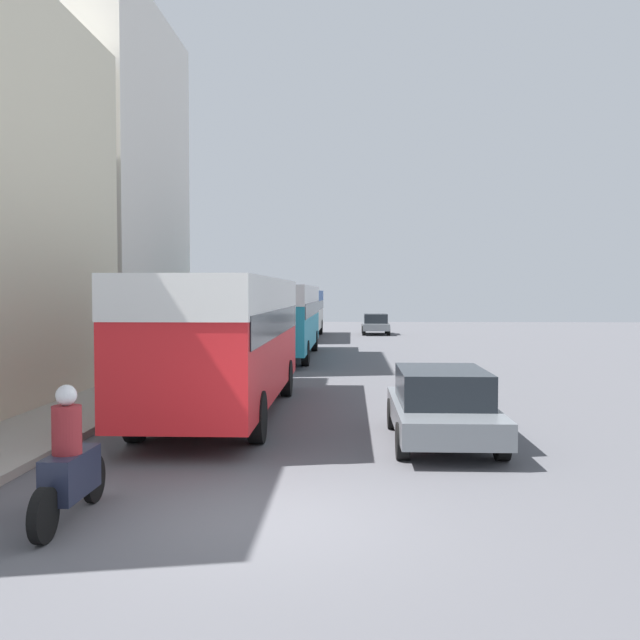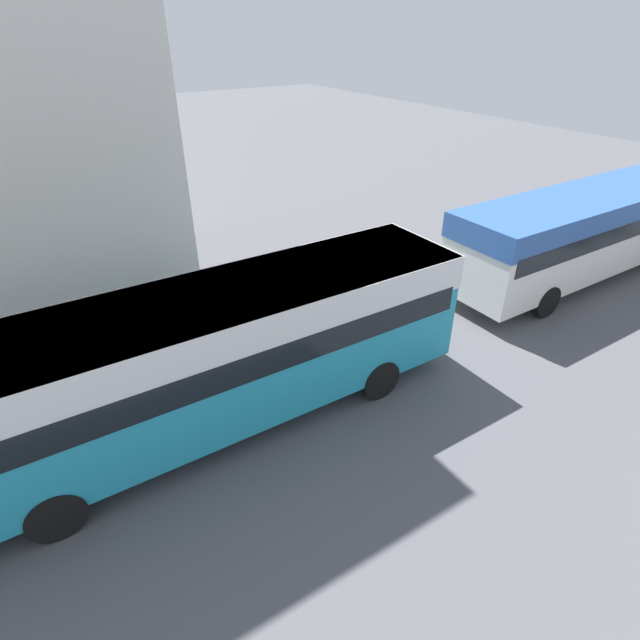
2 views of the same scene
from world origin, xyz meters
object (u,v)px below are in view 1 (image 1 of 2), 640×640
car_far_curb (442,404)px  pedestrian_near_curb (210,332)px  bus_third_in_line (300,307)px  bus_lead (224,327)px  motorcycle_behind_lead (69,468)px  bus_following (284,311)px  car_crossing (376,324)px

car_far_curb → pedestrian_near_curb: (-8.19, 18.77, 0.29)m
bus_third_in_line → bus_lead: bearing=-89.4°
motorcycle_behind_lead → pedestrian_near_curb: size_ratio=1.31×
bus_following → car_far_curb: bus_following is taller
bus_following → pedestrian_near_curb: bearing=160.1°
motorcycle_behind_lead → car_far_curb: 7.17m
car_crossing → pedestrian_near_curb: (-8.14, -16.10, 0.30)m
bus_following → motorcycle_behind_lead: bearing=-91.5°
motorcycle_behind_lead → car_crossing: bearing=82.6°
bus_lead → bus_following: size_ratio=0.88×
bus_third_in_line → car_crossing: size_ratio=2.84×
bus_lead → car_far_curb: bearing=-31.8°
bus_following → motorcycle_behind_lead: 22.43m
bus_lead → car_crossing: size_ratio=2.47×
bus_third_in_line → pedestrian_near_curb: 12.75m
bus_lead → bus_third_in_line: 28.18m
motorcycle_behind_lead → pedestrian_near_curb: 23.85m
bus_following → bus_third_in_line: bus_following is taller
bus_following → bus_lead: bearing=-90.1°
car_crossing → car_far_curb: bearing=-89.9°
bus_third_in_line → pedestrian_near_curb: bus_third_in_line is taller
car_far_curb → bus_third_in_line: bearing=99.0°
bus_following → car_crossing: (4.60, 17.38, -1.30)m
bus_following → pedestrian_near_curb: (-3.54, 1.28, -1.00)m
motorcycle_behind_lead → bus_third_in_line: bearing=89.5°
bus_third_in_line → car_far_curb: size_ratio=2.57×
bus_following → car_crossing: bus_following is taller
car_far_curb → pedestrian_near_curb: bearing=113.6°
bus_third_in_line → motorcycle_behind_lead: bearing=-90.5°
bus_following → car_crossing: size_ratio=2.79×
bus_following → pedestrian_near_curb: bus_following is taller
bus_following → bus_third_in_line: bearing=91.3°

